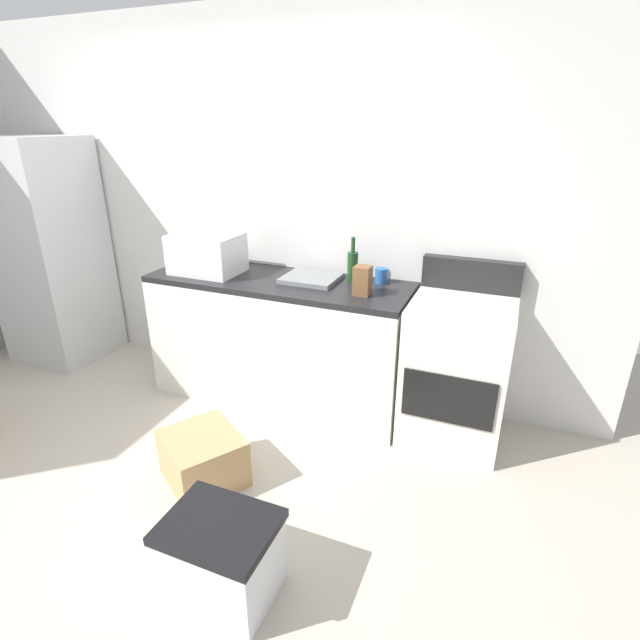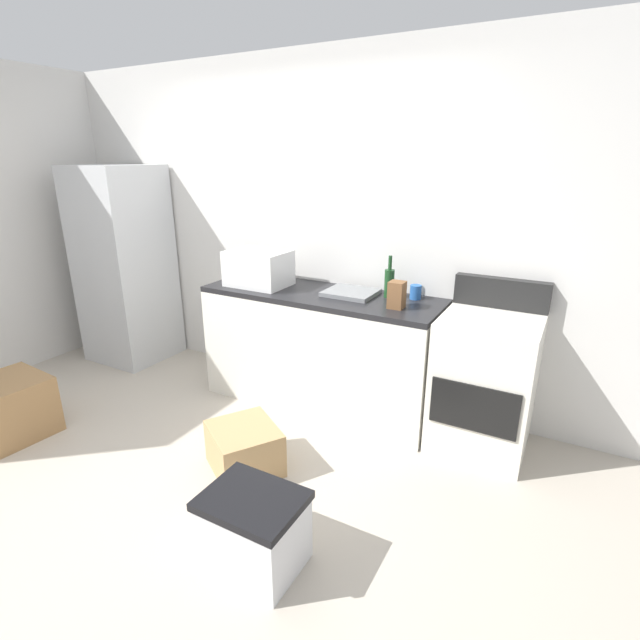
% 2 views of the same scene
% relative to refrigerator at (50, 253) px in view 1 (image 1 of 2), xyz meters
% --- Properties ---
extents(ground_plane, '(6.00, 6.00, 0.00)m').
position_rel_refrigerator_xyz_m(ground_plane, '(1.75, -1.15, -0.89)').
color(ground_plane, '#B2A899').
extents(wall_back, '(5.00, 0.10, 2.60)m').
position_rel_refrigerator_xyz_m(wall_back, '(1.75, 0.40, 0.41)').
color(wall_back, silver).
rests_on(wall_back, ground_plane).
extents(kitchen_counter, '(1.80, 0.60, 0.90)m').
position_rel_refrigerator_xyz_m(kitchen_counter, '(2.05, 0.05, -0.44)').
color(kitchen_counter, silver).
rests_on(kitchen_counter, ground_plane).
extents(refrigerator, '(0.68, 0.66, 1.79)m').
position_rel_refrigerator_xyz_m(refrigerator, '(0.00, 0.00, 0.00)').
color(refrigerator, silver).
rests_on(refrigerator, ground_plane).
extents(stove_oven, '(0.60, 0.61, 1.10)m').
position_rel_refrigerator_xyz_m(stove_oven, '(3.27, 0.06, -0.43)').
color(stove_oven, silver).
rests_on(stove_oven, ground_plane).
extents(microwave, '(0.46, 0.34, 0.27)m').
position_rel_refrigerator_xyz_m(microwave, '(1.52, 0.01, 0.14)').
color(microwave, white).
rests_on(microwave, kitchen_counter).
extents(sink_basin, '(0.36, 0.32, 0.03)m').
position_rel_refrigerator_xyz_m(sink_basin, '(2.27, 0.11, 0.02)').
color(sink_basin, slate).
rests_on(sink_basin, kitchen_counter).
extents(wine_bottle, '(0.07, 0.07, 0.30)m').
position_rel_refrigerator_xyz_m(wine_bottle, '(2.53, 0.19, 0.12)').
color(wine_bottle, '#193F1E').
rests_on(wine_bottle, kitchen_counter).
extents(coffee_mug, '(0.08, 0.08, 0.10)m').
position_rel_refrigerator_xyz_m(coffee_mug, '(2.71, 0.23, 0.06)').
color(coffee_mug, '#2659A5').
rests_on(coffee_mug, kitchen_counter).
extents(knife_block, '(0.10, 0.10, 0.18)m').
position_rel_refrigerator_xyz_m(knife_block, '(2.67, -0.03, 0.10)').
color(knife_block, brown).
rests_on(knife_block, kitchen_counter).
extents(cardboard_box_medium, '(0.56, 0.55, 0.28)m').
position_rel_refrigerator_xyz_m(cardboard_box_medium, '(2.05, -0.93, -0.75)').
color(cardboard_box_medium, tan).
rests_on(cardboard_box_medium, ground_plane).
extents(storage_bin, '(0.46, 0.36, 0.38)m').
position_rel_refrigerator_xyz_m(storage_bin, '(2.55, -1.50, -0.70)').
color(storage_bin, silver).
rests_on(storage_bin, ground_plane).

